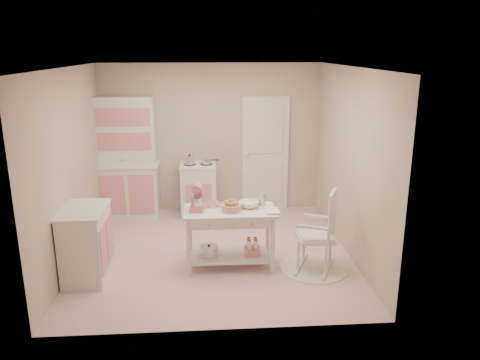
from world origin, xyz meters
name	(u,v)px	position (x,y,z in m)	size (l,w,h in m)	color
room_shell	(213,140)	(0.00, 0.00, 1.65)	(3.84, 3.84, 2.62)	#CB7F86
door	(265,154)	(0.95, 1.87, 1.02)	(0.82, 0.05, 2.04)	white
hutch	(127,158)	(-1.44, 1.66, 1.04)	(1.06, 0.50, 2.08)	white
stove	(199,190)	(-0.24, 1.61, 0.46)	(0.62, 0.57, 0.92)	white
base_cabinet	(86,243)	(-1.63, -0.59, 0.46)	(0.54, 0.84, 0.92)	white
lace_rug	(314,268)	(1.32, -0.57, 0.01)	(0.92, 0.92, 0.01)	white
rocking_chair	(316,230)	(1.32, -0.57, 0.55)	(0.48, 0.72, 1.10)	white
work_table	(230,238)	(0.20, -0.42, 0.40)	(1.20, 0.60, 0.80)	white
stand_mixer	(197,198)	(-0.22, -0.40, 0.97)	(0.20, 0.28, 0.34)	#EB6386
cookie_tray	(218,205)	(0.05, -0.24, 0.81)	(0.34, 0.24, 0.02)	silver
bread_basket	(231,208)	(0.22, -0.47, 0.85)	(0.25, 0.25, 0.09)	pink
mixing_bowl	(249,204)	(0.46, -0.34, 0.84)	(0.27, 0.27, 0.08)	white
metal_pitcher	(262,199)	(0.64, -0.26, 0.89)	(0.10, 0.10, 0.17)	silver
recipe_book	(265,211)	(0.65, -0.54, 0.81)	(0.18, 0.24, 0.02)	white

